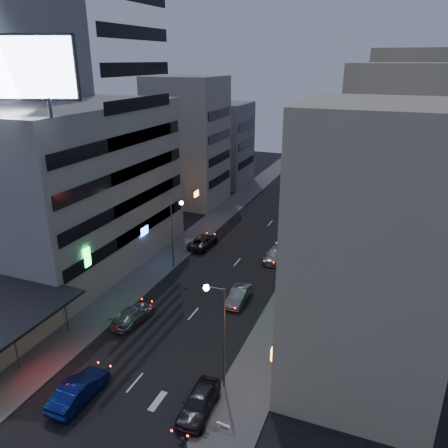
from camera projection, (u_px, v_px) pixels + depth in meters
The scene contains 25 objects.
ground at pixel (102, 422), 28.66m from camera, with size 180.00×180.00×0.00m, color black.
sidewalk_left at pixel (191, 240), 57.48m from camera, with size 4.00×120.00×0.12m, color #4C4C4F.
sidewalk_right at pixel (312, 259), 51.95m from camera, with size 4.00×120.00×0.12m, color #4C4C4F.
white_building at pixel (77, 187), 48.74m from camera, with size 14.00×24.00×18.00m, color #A2A29D.
grey_tower at pixel (24, 107), 51.64m from camera, with size 10.00×14.00×34.00m, color gray.
shophouse_near at pixel (370, 257), 29.07m from camera, with size 10.00×11.00×20.00m, color #B8AD90.
shophouse_mid at pixel (383, 228), 39.60m from camera, with size 11.00×12.00×16.00m, color tan.
shophouse_far at pixel (388, 165), 50.02m from camera, with size 10.00×14.00×22.00m, color #B8AD90.
far_left_a at pixel (187, 142), 69.61m from camera, with size 11.00×10.00×20.00m, color #A2A29D.
far_left_b at pixel (216, 144), 81.96m from camera, with size 12.00×10.00×15.00m, color gray.
far_right_a at pixel (394, 157), 63.59m from camera, with size 11.00×12.00×18.00m, color tan.
far_right_b at pixel (402, 124), 74.53m from camera, with size 12.00×12.00×24.00m, color #B8AD90.
billboard at pixel (14, 68), 34.17m from camera, with size 9.52×3.75×6.20m.
street_lamp_right_near at pixel (219, 323), 29.94m from camera, with size 1.60×0.44×8.02m.
street_lamp_left at pixel (175, 224), 47.93m from camera, with size 1.60×0.44×8.02m.
street_lamp_right_far at pixel (313, 192), 59.50m from camera, with size 1.60×0.44×8.02m.
parked_car_right_near at pixel (199, 402), 29.19m from camera, with size 1.90×4.72×1.61m, color #25252A.
parked_car_right_mid at pixel (239, 295), 42.60m from camera, with size 1.52×4.36×1.44m, color #96989D.
parked_car_left at pixel (203, 241), 55.27m from camera, with size 2.39×5.19×1.44m, color #2D2B31.
parked_car_right_far at pixel (275, 255), 51.59m from camera, with size 1.95×4.79×1.39m, color gray.
road_car_blue at pixel (79, 390), 30.27m from camera, with size 1.75×5.01×1.65m, color navy.
road_car_silver at pixel (133, 315), 39.44m from camera, with size 1.95×4.81×1.40m, color #A3A7AB.
person at pixel (183, 448), 25.57m from camera, with size 0.61×0.40×1.67m, color black.
scooter_black_b at pixel (211, 427), 27.39m from camera, with size 1.91×0.64×1.17m, color black, non-canonical shape.
scooter_silver_b at pixel (231, 420), 28.00m from camera, with size 1.64×0.55×1.00m, color gray, non-canonical shape.
Camera 1 is at (15.69, -17.67, 22.30)m, focal length 35.00 mm.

